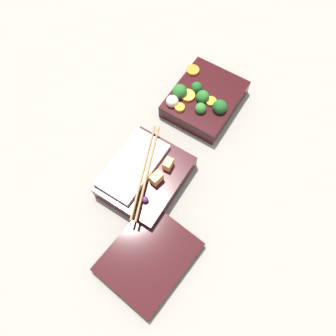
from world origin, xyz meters
name	(u,v)px	position (x,y,z in m)	size (l,w,h in m)	color
ground_plane	(178,140)	(0.00, 0.00, 0.00)	(3.00, 3.00, 0.00)	gray
bento_tray_vegetable	(202,98)	(-0.12, -0.01, 0.02)	(0.18, 0.15, 0.07)	black
bento_tray_rice	(144,175)	(0.12, -0.01, 0.02)	(0.21, 0.15, 0.06)	black
bento_lid	(149,257)	(0.26, 0.09, 0.01)	(0.18, 0.15, 0.02)	black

